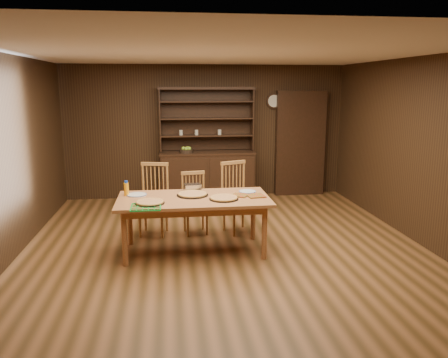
{
  "coord_description": "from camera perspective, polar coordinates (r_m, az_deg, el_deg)",
  "views": [
    {
      "loc": [
        -0.73,
        -5.62,
        2.19
      ],
      "look_at": [
        0.03,
        0.4,
        0.89
      ],
      "focal_mm": 35.0,
      "sensor_mm": 36.0,
      "label": 1
    }
  ],
  "objects": [
    {
      "name": "china_hutch",
      "position": [
        8.56,
        -2.19,
        1.3
      ],
      "size": [
        1.84,
        0.52,
        2.17
      ],
      "color": "black",
      "rests_on": "floor"
    },
    {
      "name": "pizza_center",
      "position": [
        5.88,
        -4.14,
        -1.99
      ],
      "size": [
        0.42,
        0.42,
        0.04
      ],
      "color": "black",
      "rests_on": "dining_table"
    },
    {
      "name": "fruit_bowl",
      "position": [
        8.4,
        -4.96,
        3.76
      ],
      "size": [
        0.27,
        0.27,
        0.12
      ],
      "color": "black",
      "rests_on": "china_hutch"
    },
    {
      "name": "cooling_rack",
      "position": [
        5.38,
        -10.16,
        -3.59
      ],
      "size": [
        0.41,
        0.41,
        0.02
      ],
      "primitive_type": null,
      "rotation": [
        0.0,
        0.0,
        0.17
      ],
      "color": "#0B952B",
      "rests_on": "dining_table"
    },
    {
      "name": "chair_right",
      "position": [
        6.66,
        1.6,
        -2.03
      ],
      "size": [
        0.56,
        0.55,
        1.07
      ],
      "rotation": [
        0.0,
        0.0,
        0.37
      ],
      "color": "#BF8141",
      "rests_on": "floor"
    },
    {
      "name": "juice_bottle",
      "position": [
        5.99,
        -12.64,
        -1.24
      ],
      "size": [
        0.06,
        0.06,
        0.2
      ],
      "color": "#FF9C0D",
      "rests_on": "dining_table"
    },
    {
      "name": "room_shell",
      "position": [
        5.7,
        0.18,
        5.88
      ],
      "size": [
        6.0,
        6.0,
        6.0
      ],
      "color": "white",
      "rests_on": "floor"
    },
    {
      "name": "plate_left",
      "position": [
        5.99,
        -11.32,
        -2.02
      ],
      "size": [
        0.27,
        0.27,
        0.02
      ],
      "color": "silver",
      "rests_on": "dining_table"
    },
    {
      "name": "wall_clock",
      "position": [
        8.83,
        6.52,
        10.09
      ],
      "size": [
        0.3,
        0.05,
        0.3
      ],
      "color": "black",
      "rests_on": "room_shell"
    },
    {
      "name": "pizza_left",
      "position": [
        5.54,
        -9.66,
        -3.01
      ],
      "size": [
        0.37,
        0.37,
        0.04
      ],
      "color": "black",
      "rests_on": "dining_table"
    },
    {
      "name": "pizza_right",
      "position": [
        5.67,
        -0.02,
        -2.49
      ],
      "size": [
        0.38,
        0.38,
        0.04
      ],
      "color": "black",
      "rests_on": "dining_table"
    },
    {
      "name": "chair_left",
      "position": [
        6.65,
        -9.12,
        -2.25
      ],
      "size": [
        0.52,
        0.5,
        1.07
      ],
      "rotation": [
        0.0,
        0.0,
        -0.22
      ],
      "color": "#BF8141",
      "rests_on": "floor"
    },
    {
      "name": "chair_center",
      "position": [
        6.63,
        -3.88,
        -2.85
      ],
      "size": [
        0.43,
        0.41,
        0.93
      ],
      "rotation": [
        0.0,
        0.0,
        0.15
      ],
      "color": "#BF8141",
      "rests_on": "floor"
    },
    {
      "name": "pot_holder_b",
      "position": [
        5.85,
        2.08,
        -2.14
      ],
      "size": [
        0.27,
        0.27,
        0.02
      ],
      "primitive_type": "cube",
      "rotation": [
        0.0,
        0.0,
        -0.49
      ],
      "color": "red",
      "rests_on": "dining_table"
    },
    {
      "name": "foil_dish",
      "position": [
        6.16,
        -4.12,
        -1.08
      ],
      "size": [
        0.25,
        0.19,
        0.09
      ],
      "primitive_type": "cube",
      "rotation": [
        0.0,
        0.0,
        0.14
      ],
      "color": "white",
      "rests_on": "dining_table"
    },
    {
      "name": "dining_table",
      "position": [
        5.79,
        -3.97,
        -3.16
      ],
      "size": [
        2.0,
        1.0,
        0.75
      ],
      "color": "#B36C3E",
      "rests_on": "floor"
    },
    {
      "name": "plate_right",
      "position": [
        6.06,
        3.08,
        -1.63
      ],
      "size": [
        0.24,
        0.24,
        0.02
      ],
      "color": "silver",
      "rests_on": "dining_table"
    },
    {
      "name": "floor",
      "position": [
        6.08,
        0.17,
        -9.08
      ],
      "size": [
        6.0,
        6.0,
        0.0
      ],
      "primitive_type": "plane",
      "color": "brown",
      "rests_on": "ground"
    },
    {
      "name": "doorway",
      "position": [
        8.99,
        9.9,
        4.59
      ],
      "size": [
        1.0,
        0.18,
        2.1
      ],
      "primitive_type": "cube",
      "color": "black",
      "rests_on": "floor"
    },
    {
      "name": "pot_holder_a",
      "position": [
        5.83,
        4.17,
        -2.2
      ],
      "size": [
        0.25,
        0.25,
        0.02
      ],
      "primitive_type": "cube",
      "rotation": [
        0.0,
        0.0,
        0.15
      ],
      "color": "red",
      "rests_on": "dining_table"
    }
  ]
}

